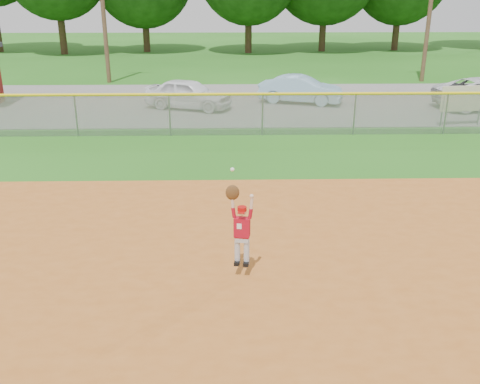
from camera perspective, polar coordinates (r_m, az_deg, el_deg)
name	(u,v)px	position (r m, az deg, el deg)	size (l,w,h in m)	color
ground	(295,269)	(10.30, 5.89, -8.18)	(120.00, 120.00, 0.00)	#215E15
clay_infield	(321,375)	(7.82, 8.67, -18.71)	(24.00, 16.00, 0.04)	#A4571D
parking_strip	(254,102)	(25.45, 1.52, 9.55)	(44.00, 10.00, 0.03)	#65635E
car_white_a	(188,94)	(23.96, -5.52, 10.38)	(1.54, 3.82, 1.30)	white
car_blue	(301,89)	(25.24, 6.48, 10.82)	(1.32, 3.80, 1.25)	#8CB6D1
sponsor_sign	(463,100)	(22.39, 22.65, 9.08)	(1.75, 0.28, 1.56)	gray
outfield_fence	(262,111)	(19.41, 2.41, 8.61)	(40.06, 0.10, 1.55)	gray
ballplayer	(241,226)	(9.55, 0.06, -3.64)	(0.51, 0.25, 1.84)	silver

